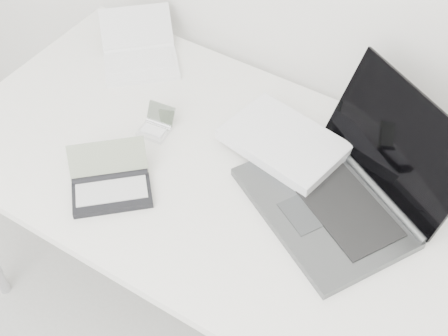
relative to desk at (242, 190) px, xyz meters
The scene contains 5 objects.
desk is the anchor object (origin of this frame).
laptop_large 0.22m from the desk, 27.50° to the left, with size 0.65×0.54×0.27m.
netbook_open_white 0.57m from the desk, 154.66° to the left, with size 0.34×0.34×0.10m.
pda_silver 0.30m from the desk, behind, with size 0.09×0.10×0.06m.
palmtop_charcoal 0.34m from the desk, 140.72° to the right, with size 0.25×0.25×0.09m.
Camera 1 is at (0.52, 0.65, 1.94)m, focal length 50.00 mm.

